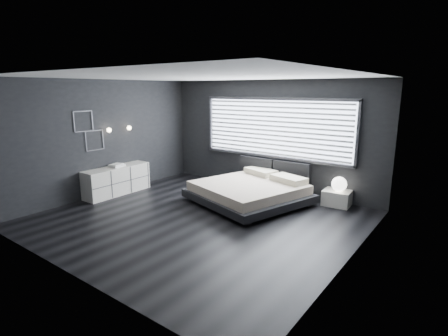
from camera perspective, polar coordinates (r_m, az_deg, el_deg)
The scene contains 12 objects.
room at distance 6.82m, azimuth -4.27°, elevation 2.83°, with size 6.04×6.00×2.80m.
window at distance 8.88m, azimuth 8.22°, elevation 6.43°, with size 4.14×0.09×1.52m.
headboard at distance 8.98m, azimuth 8.10°, elevation -0.23°, with size 1.96×0.16×0.52m.
sconce_near at distance 8.96m, azimuth -18.26°, elevation 5.91°, with size 0.18×0.11×0.11m.
sconce_far at distance 9.31m, azimuth -15.24°, elevation 6.34°, with size 0.18×0.11×0.11m.
wall_art_upper at distance 8.68m, azimuth -21.97°, elevation 7.09°, with size 0.01×0.48×0.48m.
wall_art_lower at distance 8.86m, azimuth -20.35°, elevation 4.25°, with size 0.01×0.48×0.48m.
bed at distance 8.10m, azimuth 4.24°, elevation -3.71°, with size 2.84×2.77×0.60m.
nightstand at distance 8.31m, azimuth 17.95°, elevation -4.66°, with size 0.59×0.49×0.34m, color white.
orb_lamp at distance 8.17m, azimuth 18.29°, elevation -2.52°, with size 0.33×0.33×0.33m, color white.
dresser at distance 9.12m, azimuth -17.07°, elevation -1.93°, with size 0.51×1.73×0.69m.
book_stack at distance 9.05m, azimuth -17.14°, elevation 0.42°, with size 0.32×0.40×0.07m.
Camera 1 is at (4.40, -5.07, 2.58)m, focal length 28.00 mm.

